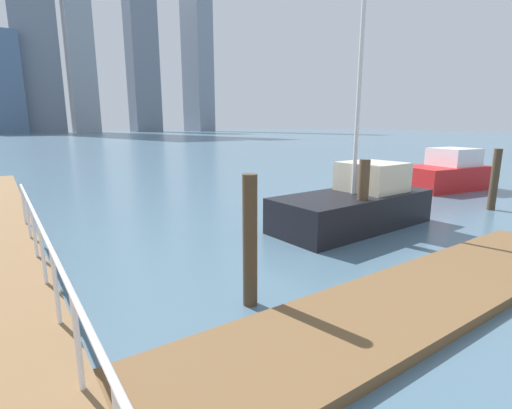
# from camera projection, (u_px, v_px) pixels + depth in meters

# --- Properties ---
(ground_plane) EXTENTS (300.00, 300.00, 0.00)m
(ground_plane) POSITION_uv_depth(u_px,v_px,m) (129.00, 212.00, 13.15)
(ground_plane) COLOR slate
(floating_dock) EXTENTS (11.07, 2.00, 0.18)m
(floating_dock) POSITION_uv_depth(u_px,v_px,m) (414.00, 299.00, 6.44)
(floating_dock) COLOR brown
(floating_dock) RESTS_ON ground_plane
(dock_piling_0) EXTENTS (0.25, 0.25, 2.25)m
(dock_piling_0) POSITION_uv_depth(u_px,v_px,m) (250.00, 242.00, 6.21)
(dock_piling_0) COLOR #473826
(dock_piling_0) RESTS_ON ground_plane
(dock_piling_1) EXTENTS (0.27, 0.27, 2.18)m
(dock_piling_1) POSITION_uv_depth(u_px,v_px,m) (495.00, 180.00, 13.28)
(dock_piling_1) COLOR #473826
(dock_piling_1) RESTS_ON ground_plane
(dock_piling_3) EXTENTS (0.29, 0.29, 2.11)m
(dock_piling_3) POSITION_uv_depth(u_px,v_px,m) (363.00, 198.00, 10.15)
(dock_piling_3) COLOR brown
(dock_piling_3) RESTS_ON ground_plane
(moored_boat_2) EXTENTS (4.41, 2.81, 1.90)m
(moored_boat_2) POSITION_uv_depth(u_px,v_px,m) (447.00, 173.00, 17.68)
(moored_boat_2) COLOR red
(moored_boat_2) RESTS_ON ground_plane
(moored_boat_5) EXTENTS (5.20, 2.30, 9.14)m
(moored_boat_5) POSITION_uv_depth(u_px,v_px,m) (356.00, 203.00, 11.20)
(moored_boat_5) COLOR black
(moored_boat_5) RESTS_ON ground_plane
(skyline_tower_4) EXTENTS (8.11, 7.68, 82.60)m
(skyline_tower_4) POSITION_uv_depth(u_px,v_px,m) (75.00, 1.00, 119.83)
(skyline_tower_4) COLOR #8C939E
(skyline_tower_4) RESTS_ON ground_plane
(skyline_tower_5) EXTENTS (10.19, 8.66, 48.17)m
(skyline_tower_5) POSITION_uv_depth(u_px,v_px,m) (143.00, 64.00, 135.95)
(skyline_tower_5) COLOR slate
(skyline_tower_5) RESTS_ON ground_plane
(skyline_tower_6) EXTENTS (7.59, 13.65, 70.68)m
(skyline_tower_6) POSITION_uv_depth(u_px,v_px,m) (197.00, 37.00, 142.68)
(skyline_tower_6) COLOR gray
(skyline_tower_6) RESTS_ON ground_plane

